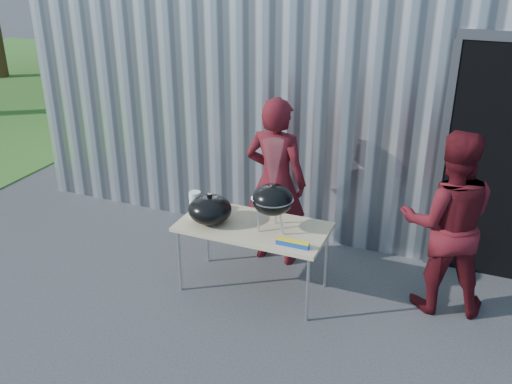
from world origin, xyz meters
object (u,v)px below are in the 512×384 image
at_px(kettle_grill, 273,191).
at_px(folding_table, 253,229).
at_px(person_cook, 276,182).
at_px(person_bystander, 447,223).

bearing_deg(kettle_grill, folding_table, 175.84).
height_order(folding_table, kettle_grill, kettle_grill).
relative_size(kettle_grill, person_cook, 0.49).
xyz_separation_m(person_cook, person_bystander, (1.82, -0.23, -0.03)).
distance_m(folding_table, kettle_grill, 0.51).
bearing_deg(person_bystander, kettle_grill, 3.75).
distance_m(folding_table, person_bystander, 1.88).
bearing_deg(folding_table, person_bystander, 13.98).
bearing_deg(folding_table, person_cook, 91.23).
distance_m(kettle_grill, person_cook, 0.76).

